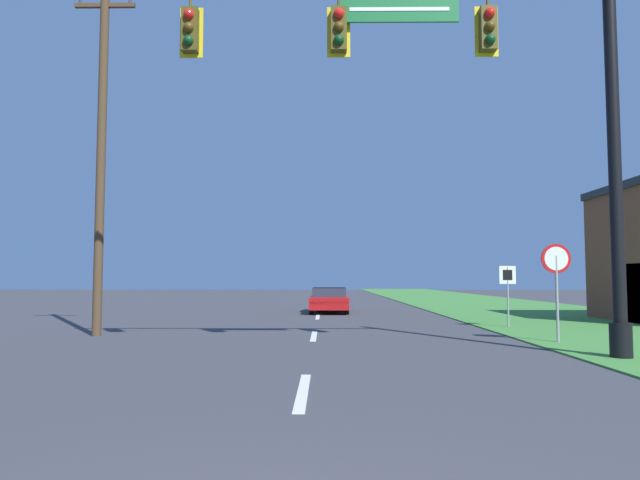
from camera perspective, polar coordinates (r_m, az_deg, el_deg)
name	(u,v)px	position (r m, az deg, el deg)	size (l,w,h in m)	color
grass_verge_right	(505,307)	(34.07, 18.03, -6.41)	(10.00, 110.00, 0.04)	#428438
road_center_line	(318,317)	(24.54, -0.23, -7.71)	(0.16, 34.80, 0.01)	silver
signal_mast	(483,97)	(12.89, 16.03, 13.59)	(10.29, 0.47, 8.64)	black
car_ahead	(329,300)	(27.83, 0.93, -6.02)	(1.87, 4.46, 1.19)	black
stop_sign	(556,270)	(15.85, 22.55, -2.81)	(0.76, 0.07, 2.50)	gray
route_sign_post	(508,282)	(20.12, 18.25, -4.03)	(0.55, 0.06, 2.03)	gray
utility_pole_near	(101,147)	(18.14, -21.03, 8.68)	(1.80, 0.26, 10.70)	#4C3823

